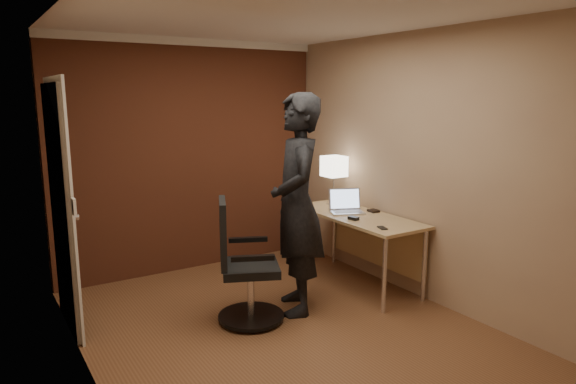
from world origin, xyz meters
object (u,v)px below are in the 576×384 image
(wallet, at_px, (373,211))
(person, at_px, (297,205))
(desk_lamp, at_px, (334,167))
(phone, at_px, (382,228))
(desk, at_px, (362,226))
(mouse, at_px, (354,218))
(office_chair, at_px, (243,270))
(laptop, at_px, (346,206))

(wallet, bearing_deg, person, -169.17)
(desk_lamp, relative_size, phone, 4.65)
(desk, height_order, mouse, mouse)
(mouse, distance_m, office_chair, 1.25)
(desk, height_order, office_chair, office_chair)
(office_chair, bearing_deg, desk_lamp, 24.69)
(mouse, distance_m, person, 0.72)
(desk_lamp, bearing_deg, phone, -103.02)
(desk, xyz_separation_m, mouse, (-0.24, -0.15, 0.14))
(mouse, bearing_deg, office_chair, 170.55)
(desk, relative_size, desk_lamp, 2.80)
(office_chair, bearing_deg, phone, -16.43)
(desk_lamp, bearing_deg, office_chair, -155.31)
(laptop, distance_m, office_chair, 1.45)
(desk_lamp, bearing_deg, person, -143.24)
(laptop, bearing_deg, desk, -62.81)
(desk, distance_m, mouse, 0.32)
(laptop, distance_m, phone, 0.72)
(office_chair, bearing_deg, mouse, 1.13)
(desk, relative_size, office_chair, 1.43)
(laptop, relative_size, person, 0.21)
(office_chair, xyz_separation_m, person, (0.53, -0.03, 0.51))
(person, bearing_deg, wallet, 124.86)
(person, bearing_deg, desk, 126.31)
(laptop, height_order, phone, laptop)
(laptop, bearing_deg, person, -156.53)
(mouse, bearing_deg, laptop, 52.98)
(laptop, distance_m, mouse, 0.36)
(desk_lamp, distance_m, person, 1.19)
(wallet, bearing_deg, desk, -178.34)
(mouse, height_order, phone, mouse)
(laptop, relative_size, phone, 3.53)
(mouse, bearing_deg, desk_lamp, 58.03)
(office_chair, distance_m, person, 0.74)
(wallet, bearing_deg, mouse, -158.37)
(desk_lamp, height_order, office_chair, desk_lamp)
(desk, height_order, phone, phone)
(phone, distance_m, wallet, 0.66)
(laptop, distance_m, wallet, 0.29)
(phone, bearing_deg, person, 173.48)
(desk_lamp, xyz_separation_m, mouse, (-0.26, -0.65, -0.40))
(desk_lamp, distance_m, mouse, 0.81)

